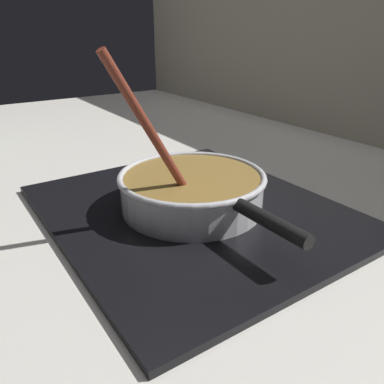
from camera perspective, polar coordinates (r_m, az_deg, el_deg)
ground at (r=0.78m, az=-12.21°, el=-2.91°), size 2.40×1.60×0.04m
backsplash_wall at (r=1.23m, az=24.95°, el=19.34°), size 2.40×0.02×0.55m
hob_plate at (r=0.71m, az=0.00°, el=-2.73°), size 0.56×0.48×0.01m
burner_ring at (r=0.71m, az=0.00°, el=-2.00°), size 0.20×0.20×0.01m
spare_burner at (r=0.85m, az=-6.71°, el=2.21°), size 0.12×0.12×0.01m
cooking_pan at (r=0.69m, az=0.04°, el=0.37°), size 0.40×0.30×0.28m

